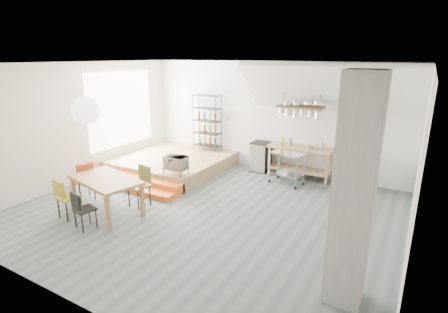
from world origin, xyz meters
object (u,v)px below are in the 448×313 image
Objects in this scene: dining_table at (106,182)px; rolling_cart at (287,164)px; stove at (351,169)px; mini_fridge at (261,156)px.

dining_table is 1.93× the size of rolling_cart.
rolling_cart is (-1.54, -0.64, 0.08)m from stove.
stove is at bearing 58.16° from dining_table.
dining_table is at bearing -115.66° from rolling_cart.
dining_table is 2.08× the size of mini_fridge.
stove is 0.64× the size of dining_table.
rolling_cart is 1.08× the size of mini_fridge.
dining_table is 4.62m from rolling_cart.
stove is at bearing -0.96° from mini_fridge.
stove reaches higher than dining_table.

